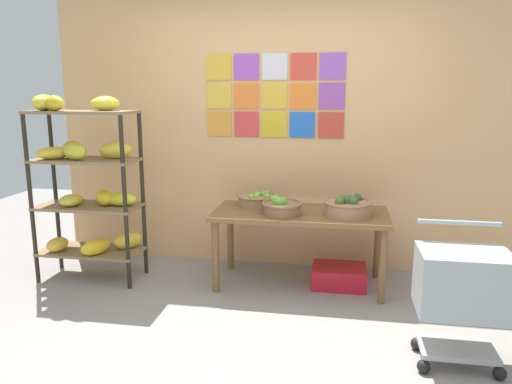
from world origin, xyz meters
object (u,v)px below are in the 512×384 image
banana_shelf_unit (88,176)px  fruit_basket_centre (348,207)px  fruit_basket_back_right (257,199)px  fruit_basket_back_left (282,206)px  shopping_cart (462,287)px  display_table (300,221)px  produce_crate_under_table (339,276)px

banana_shelf_unit → fruit_basket_centre: (2.22, 0.10, -0.20)m
fruit_basket_centre → fruit_basket_back_right: size_ratio=1.11×
fruit_basket_back_left → shopping_cart: bearing=-39.0°
banana_shelf_unit → display_table: banana_shelf_unit is taller
fruit_basket_centre → produce_crate_under_table: (-0.05, 0.09, -0.64)m
banana_shelf_unit → fruit_basket_centre: size_ratio=4.13×
display_table → shopping_cart: shopping_cart is taller
fruit_basket_centre → produce_crate_under_table: size_ratio=0.86×
fruit_basket_centre → shopping_cart: (0.67, -1.04, -0.22)m
fruit_basket_centre → shopping_cart: 1.25m
fruit_basket_centre → fruit_basket_back_right: bearing=164.1°
banana_shelf_unit → fruit_basket_back_right: (1.43, 0.33, -0.22)m
fruit_basket_back_left → produce_crate_under_table: size_ratio=0.74×
banana_shelf_unit → produce_crate_under_table: (2.17, 0.19, -0.84)m
banana_shelf_unit → display_table: 1.87m
display_table → produce_crate_under_table: bearing=3.2°
fruit_basket_centre → fruit_basket_back_right: fruit_basket_centre is taller
display_table → fruit_basket_back_left: (-0.15, -0.13, 0.15)m
fruit_basket_back_left → fruit_basket_back_right: fruit_basket_back_left is taller
display_table → produce_crate_under_table: display_table is taller
fruit_basket_back_right → produce_crate_under_table: 0.97m
fruit_basket_back_left → shopping_cart: 1.57m
banana_shelf_unit → shopping_cart: size_ratio=1.89×
display_table → fruit_basket_centre: 0.42m
banana_shelf_unit → fruit_basket_back_left: 1.70m
fruit_basket_centre → fruit_basket_back_left: size_ratio=1.17×
banana_shelf_unit → shopping_cart: (2.89, -0.93, -0.43)m
fruit_basket_back_left → produce_crate_under_table: bearing=16.7°
fruit_basket_centre → fruit_basket_back_right: (-0.79, 0.22, -0.02)m
fruit_basket_back_right → display_table: bearing=-21.7°
display_table → shopping_cart: bearing=-46.2°
fruit_basket_back_left → shopping_cart: shopping_cart is taller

